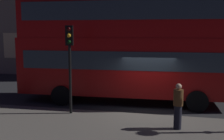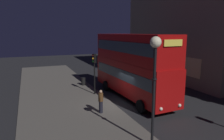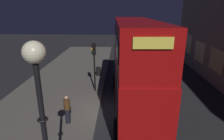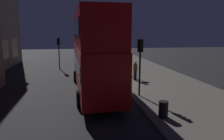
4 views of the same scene
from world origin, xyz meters
name	(u,v)px [view 3 (image 3 of 4)]	position (x,y,z in m)	size (l,w,h in m)	color
ground_plane	(107,113)	(0.00, 0.00, 0.00)	(80.00, 80.00, 0.00)	#232326
sidewalk_slab	(43,111)	(0.00, -4.21, 0.06)	(44.00, 7.25, 0.12)	#5B564F
double_decker_bus	(135,60)	(-1.44, 1.74, 3.19)	(10.94, 3.11, 5.77)	#9E0C0C
traffic_light_near_kerb	(94,58)	(-3.24, -1.21, 2.89)	(0.37, 0.39, 3.84)	black
street_lamp	(39,94)	(6.55, -1.27, 4.38)	(0.55, 0.55, 5.61)	black
pedestrian	(67,109)	(1.34, -2.21, 1.00)	(0.36, 0.36, 1.71)	black
litter_bin	(98,71)	(-6.99, -1.32, 0.54)	(0.48, 0.48, 0.84)	black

